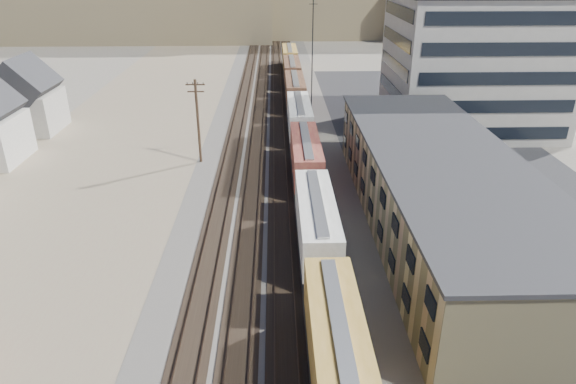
{
  "coord_description": "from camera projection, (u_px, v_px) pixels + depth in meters",
  "views": [
    {
      "loc": [
        0.47,
        -15.91,
        22.61
      ],
      "look_at": [
        1.59,
        26.6,
        3.0
      ],
      "focal_mm": 32.0,
      "sensor_mm": 36.0,
      "label": 1
    }
  ],
  "objects": [
    {
      "name": "warehouse",
      "position": [
        439.0,
        191.0,
        45.42
      ],
      "size": [
        12.4,
        40.4,
        7.25
      ],
      "color": "tan",
      "rests_on": "ground"
    },
    {
      "name": "parked_car_far",
      "position": [
        503.0,
        132.0,
        69.84
      ],
      "size": [
        2.5,
        4.69,
        1.52
      ],
      "primitive_type": "imported",
      "rotation": [
        0.0,
        0.0,
        -0.16
      ],
      "color": "silver",
      "rests_on": "ground"
    },
    {
      "name": "rail_tracks",
      "position": [
        268.0,
        139.0,
        69.23
      ],
      "size": [
        11.4,
        200.0,
        0.24
      ],
      "color": "black",
      "rests_on": "ground"
    },
    {
      "name": "parked_car_blue",
      "position": [
        435.0,
        131.0,
        70.44
      ],
      "size": [
        5.33,
        5.78,
        1.5
      ],
      "primitive_type": "imported",
      "rotation": [
        0.0,
        0.0,
        0.68
      ],
      "color": "#161A50",
      "rests_on": "ground"
    },
    {
      "name": "ballast_bed",
      "position": [
        272.0,
        140.0,
        69.28
      ],
      "size": [
        18.0,
        200.0,
        0.06
      ],
      "primitive_type": "cube",
      "color": "#4C4742",
      "rests_on": "ground"
    },
    {
      "name": "freight_train",
      "position": [
        302.0,
        134.0,
        62.88
      ],
      "size": [
        3.0,
        119.74,
        4.46
      ],
      "color": "black",
      "rests_on": "ground"
    },
    {
      "name": "office_tower",
      "position": [
        474.0,
        63.0,
        70.58
      ],
      "size": [
        22.6,
        18.6,
        18.45
      ],
      "color": "#9E998E",
      "rests_on": "ground"
    },
    {
      "name": "radio_mast",
      "position": [
        312.0,
        58.0,
        74.69
      ],
      "size": [
        1.2,
        0.16,
        18.0
      ],
      "color": "black",
      "rests_on": "ground"
    },
    {
      "name": "utility_pole_north",
      "position": [
        198.0,
        120.0,
        59.61
      ],
      "size": [
        2.2,
        0.32,
        10.0
      ],
      "color": "#382619",
      "rests_on": "ground"
    },
    {
      "name": "dirt_yard",
      "position": [
        100.0,
        169.0,
        59.73
      ],
      "size": [
        24.0,
        180.0,
        0.03
      ],
      "primitive_type": "cube",
      "color": "#826C59",
      "rests_on": "ground"
    },
    {
      "name": "asphalt_lot",
      "position": [
        472.0,
        183.0,
        56.19
      ],
      "size": [
        26.0,
        120.0,
        0.04
      ],
      "primitive_type": "cube",
      "color": "#232326",
      "rests_on": "ground"
    }
  ]
}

